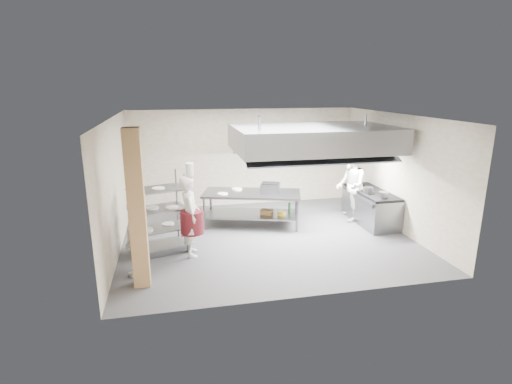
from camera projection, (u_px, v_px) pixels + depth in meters
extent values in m
plane|color=#323234|center=(266.00, 237.00, 10.05)|extent=(7.00, 7.00, 0.00)
plane|color=silver|center=(267.00, 116.00, 9.27)|extent=(7.00, 7.00, 0.00)
plane|color=#9E917E|center=(244.00, 158.00, 12.49)|extent=(7.00, 0.00, 7.00)
plane|color=#9E917E|center=(115.00, 187.00, 8.95)|extent=(0.00, 6.00, 6.00)
plane|color=#9E917E|center=(398.00, 173.00, 10.37)|extent=(0.00, 6.00, 6.00)
cube|color=tan|center=(137.00, 210.00, 7.28)|extent=(0.30, 0.30, 3.00)
cube|color=slate|center=(313.00, 138.00, 10.06)|extent=(4.00, 2.50, 0.60)
cube|color=white|center=(279.00, 152.00, 9.96)|extent=(1.60, 0.12, 0.04)
cube|color=white|center=(346.00, 150.00, 10.33)|extent=(1.60, 0.12, 0.04)
cube|color=slate|center=(301.00, 156.00, 12.70)|extent=(1.50, 0.28, 0.04)
cube|color=slate|center=(252.00, 193.00, 10.73)|extent=(2.79, 1.77, 0.06)
cube|color=slate|center=(252.00, 214.00, 10.88)|extent=(2.56, 1.61, 0.04)
cube|color=slate|center=(370.00, 208.00, 11.03)|extent=(0.80, 2.00, 0.84)
cube|color=black|center=(372.00, 192.00, 10.92)|extent=(0.78, 1.96, 0.06)
imported|color=white|center=(190.00, 216.00, 8.78)|extent=(0.47, 0.69, 1.83)
imported|color=white|center=(350.00, 186.00, 11.10)|extent=(0.99, 1.13, 1.98)
imported|color=white|center=(136.00, 238.00, 7.89)|extent=(0.62, 0.99, 1.57)
cube|color=slate|center=(270.00, 188.00, 10.68)|extent=(0.60, 0.54, 0.24)
cube|color=olive|center=(267.00, 212.00, 10.75)|extent=(0.38, 0.35, 0.14)
cylinder|color=gray|center=(368.00, 190.00, 10.64)|extent=(0.24, 0.24, 0.17)
cylinder|color=white|center=(159.00, 227.00, 9.06)|extent=(0.28, 0.28, 0.05)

